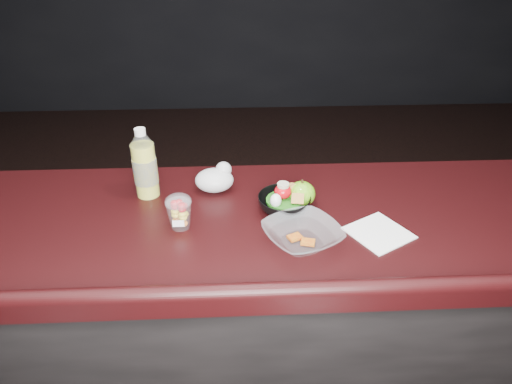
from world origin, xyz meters
TOP-DOWN VIEW (x-y plane):
  - counter at (0.00, 0.30)m, footprint 4.06×0.71m
  - lemonade_bottle at (-0.28, 0.46)m, footprint 0.08×0.08m
  - fruit_cup at (-0.15, 0.26)m, footprint 0.08×0.08m
  - green_apple at (0.23, 0.37)m, footprint 0.09×0.09m
  - plastic_bag at (-0.05, 0.48)m, footprint 0.13×0.11m
  - snack_bowl at (0.17, 0.34)m, footprint 0.18×0.18m
  - takeout_bowl at (0.21, 0.17)m, footprint 0.29×0.29m
  - paper_napkin at (0.44, 0.20)m, footprint 0.22×0.22m

SIDE VIEW (x-z plane):
  - counter at x=0.00m, z-range 0.00..1.02m
  - paper_napkin at x=0.44m, z-range 1.02..1.02m
  - takeout_bowl at x=0.21m, z-range 1.02..1.07m
  - snack_bowl at x=0.17m, z-range 1.01..1.10m
  - green_apple at x=0.23m, z-range 1.01..1.11m
  - plastic_bag at x=-0.05m, z-range 1.01..1.11m
  - fruit_cup at x=-0.15m, z-range 1.02..1.13m
  - lemonade_bottle at x=-0.28m, z-range 1.00..1.24m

